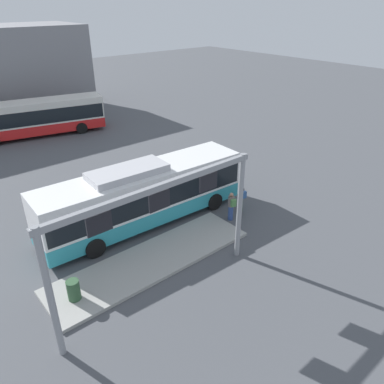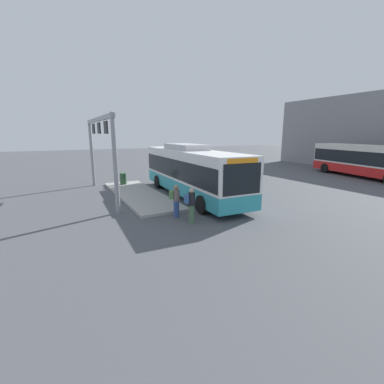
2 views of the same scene
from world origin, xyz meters
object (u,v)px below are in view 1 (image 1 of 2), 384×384
(person_boarding, at_px, (241,198))
(person_waiting_near, at_px, (231,206))
(bus_background_left, at_px, (37,116))
(bus_main, at_px, (144,193))
(trash_bin, at_px, (74,290))

(person_boarding, height_order, person_waiting_near, same)
(bus_background_left, distance_m, person_boarding, 21.28)
(bus_main, distance_m, person_boarding, 5.55)
(person_waiting_near, bearing_deg, person_boarding, -57.13)
(person_boarding, xyz_separation_m, person_waiting_near, (-1.10, -0.30, 0.00))
(bus_main, relative_size, trash_bin, 12.85)
(bus_main, bearing_deg, trash_bin, -147.52)
(person_boarding, bearing_deg, trash_bin, 104.96)
(trash_bin, bearing_deg, person_boarding, 3.77)
(bus_background_left, height_order, trash_bin, bus_background_left)
(person_waiting_near, xyz_separation_m, trash_bin, (-9.37, -0.39, -0.28))
(bus_main, height_order, person_waiting_near, bus_main)
(bus_background_left, height_order, person_boarding, bus_background_left)
(person_waiting_near, height_order, trash_bin, person_waiting_near)
(person_boarding, bearing_deg, bus_main, 73.53)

